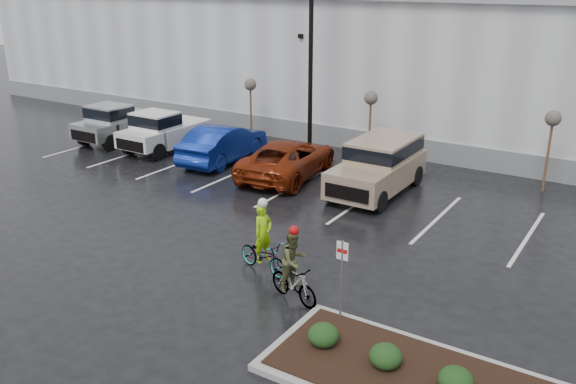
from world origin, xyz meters
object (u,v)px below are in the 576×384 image
Objects in this scene: sapling_mid at (371,102)px; sapling_east at (553,123)px; sapling_west at (250,88)px; pickup_white at (169,129)px; suv_tan at (377,167)px; lamppost at (311,31)px; cyclist_hivis at (263,249)px; cyclist_olive at (294,274)px; car_blue at (223,143)px; pickup_silver at (124,121)px; car_red at (288,158)px; fire_lane_sign at (342,272)px.

sapling_mid and sapling_east have the same top height.
pickup_white is (-2.57, -3.18, -1.75)m from sapling_west.
lamppost is at bearing 149.53° from suv_tan.
pickup_white is 13.97m from cyclist_hivis.
sapling_mid is 4.56m from suv_tan.
sapling_mid is at bearing 180.00° from sapling_east.
lamppost is 13.94m from cyclist_olive.
cyclist_olive is at bearing -107.93° from cyclist_hivis.
suv_tan is 8.93m from cyclist_olive.
car_blue is at bearing -165.27° from sapling_east.
pickup_white is at bearing 0.20° from pickup_silver.
suv_tan is at bearing -30.47° from lamppost.
sapling_mid is 9.77m from pickup_white.
pickup_silver is at bearing -170.77° from sapling_east.
sapling_west is at bearing 165.96° from lamppost.
pickup_white reaches higher than car_red.
cyclist_hivis is (-3.14, 1.30, -0.71)m from fire_lane_sign.
sapling_east reaches higher than cyclist_hivis.
fire_lane_sign is at bearing -67.51° from sapling_mid.
suv_tan is (2.07, -3.69, -1.70)m from sapling_mid.
fire_lane_sign is at bearing -47.33° from sapling_west.
sapling_east is at bearing 0.00° from sapling_mid.
lamppost is 4.36× the size of cyclist_olive.
sapling_east is (7.50, 0.00, 0.00)m from sapling_mid.
car_red is at bearing -78.33° from lamppost.
sapling_west is 9.48m from suv_tan.
sapling_mid is at bearing 14.72° from pickup_silver.
cyclist_hivis is at bearing 75.58° from cyclist_olive.
pickup_white is 2.34× the size of cyclist_hivis.
cyclist_hivis is (8.66, -11.50, -2.03)m from sapling_west.
sapling_east is 0.63× the size of car_blue.
pickup_white is at bearing -128.88° from sapling_west.
pickup_silver is 1.02× the size of suv_tan.
sapling_east is at bearing -170.96° from car_blue.
lamppost reaches higher than cyclist_hivis.
cyclist_olive is (1.69, -8.77, -0.25)m from suv_tan.
sapling_mid is 13.15m from cyclist_olive.
cyclist_olive is (6.26, -11.45, -4.90)m from lamppost.
sapling_east is 1.44× the size of cyclist_hivis.
pickup_silver is at bearing -10.66° from car_red.
car_red is at bearing 128.66° from fire_lane_sign.
suv_tan is at bearing 109.52° from fire_lane_sign.
sapling_west is at bearing 180.00° from sapling_east.
pickup_white is 2.46× the size of cyclist_olive.
pickup_silver is 2.46× the size of cyclist_olive.
sapling_mid reaches higher than pickup_white.
sapling_west is 16.25m from cyclist_olive.
sapling_mid is 4.66m from car_red.
pickup_silver is at bearing -165.28° from sapling_mid.
sapling_mid is 0.57× the size of car_red.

